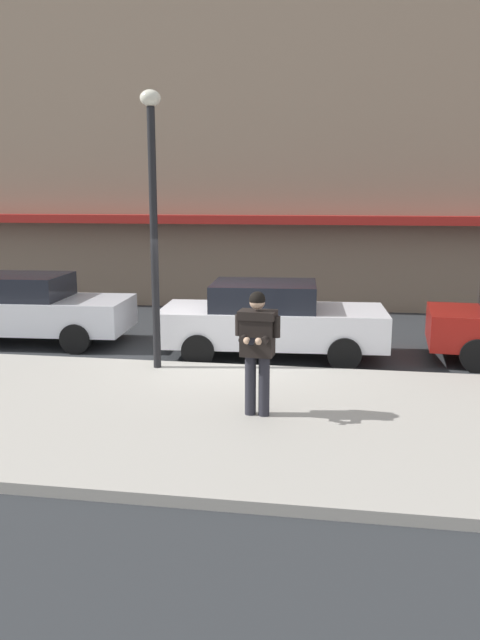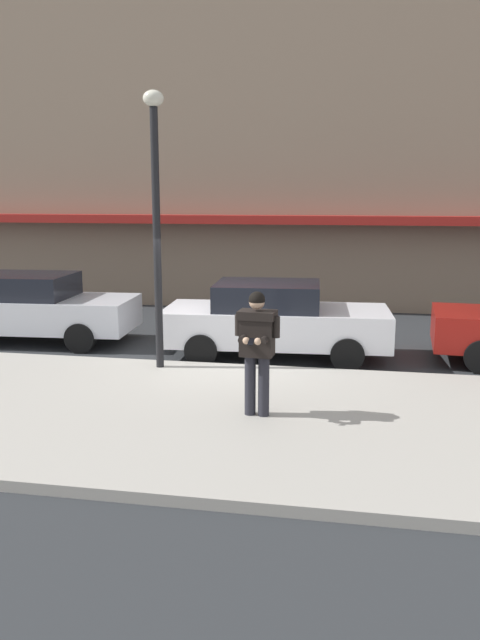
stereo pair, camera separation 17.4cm
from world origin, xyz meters
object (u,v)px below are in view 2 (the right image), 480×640
(parked_sedan_near, at_px, (32,307))
(man_texting_on_phone, at_px, (257,340))
(parked_sedan_mid, at_px, (274,319))
(street_lamp_post, at_px, (156,202))

(parked_sedan_near, relative_size, man_texting_on_phone, 2.55)
(parked_sedan_mid, relative_size, street_lamp_post, 0.94)
(parked_sedan_mid, bearing_deg, street_lamp_post, -140.07)
(man_texting_on_phone, bearing_deg, parked_sedan_near, 143.63)
(parked_sedan_mid, height_order, man_texting_on_phone, man_texting_on_phone)
(parked_sedan_mid, xyz_separation_m, street_lamp_post, (-1.92, -1.61, 2.35))
(parked_sedan_near, distance_m, parked_sedan_mid, 5.55)
(parked_sedan_near, height_order, man_texting_on_phone, man_texting_on_phone)
(man_texting_on_phone, bearing_deg, parked_sedan_mid, 93.57)
(street_lamp_post, bearing_deg, parked_sedan_near, 151.02)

